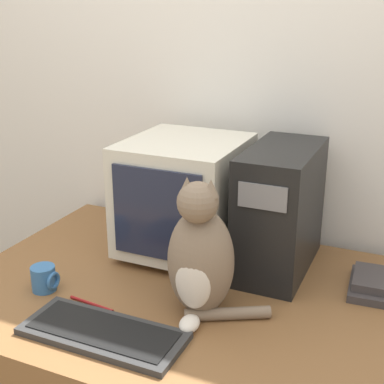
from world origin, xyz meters
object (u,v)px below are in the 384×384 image
object	(u,v)px
keyboard	(103,333)
book_stack	(374,284)
mug	(44,279)
computer_tower	(280,209)
crt_monitor	(184,196)
pen	(91,304)
cat	(200,258)

from	to	relation	value
keyboard	book_stack	xyz separation A→B (m)	(0.60, 0.52, 0.01)
mug	computer_tower	bearing A→B (deg)	36.15
keyboard	mug	xyz separation A→B (m)	(-0.28, 0.13, 0.03)
book_stack	mug	size ratio (longest dim) A/B	2.74
crt_monitor	pen	world-z (taller)	crt_monitor
computer_tower	cat	world-z (taller)	cat
keyboard	book_stack	bearing A→B (deg)	40.93
book_stack	pen	xyz separation A→B (m)	(-0.71, -0.41, -0.02)
book_stack	mug	xyz separation A→B (m)	(-0.89, -0.39, 0.02)
computer_tower	keyboard	bearing A→B (deg)	-118.34
crt_monitor	pen	bearing A→B (deg)	-102.56
crt_monitor	book_stack	xyz separation A→B (m)	(0.62, -0.01, -0.18)
crt_monitor	cat	xyz separation A→B (m)	(0.20, -0.33, -0.03)
cat	book_stack	world-z (taller)	cat
keyboard	book_stack	distance (m)	0.80
computer_tower	book_stack	world-z (taller)	computer_tower
keyboard	computer_tower	bearing A→B (deg)	61.66
computer_tower	cat	size ratio (longest dim) A/B	1.02
cat	mug	bearing A→B (deg)	-176.65
cat	computer_tower	bearing A→B (deg)	65.97
crt_monitor	pen	xyz separation A→B (m)	(-0.09, -0.42, -0.20)
pen	book_stack	bearing A→B (deg)	29.85
keyboard	mug	distance (m)	0.31
computer_tower	pen	world-z (taller)	computer_tower
computer_tower	book_stack	size ratio (longest dim) A/B	1.90
crt_monitor	keyboard	bearing A→B (deg)	-88.06
computer_tower	cat	bearing A→B (deg)	-108.37
computer_tower	keyboard	xyz separation A→B (m)	(-0.30, -0.55, -0.19)
computer_tower	mug	size ratio (longest dim) A/B	5.19
keyboard	mug	world-z (taller)	mug
book_stack	cat	bearing A→B (deg)	-142.69
computer_tower	pen	xyz separation A→B (m)	(-0.41, -0.44, -0.19)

